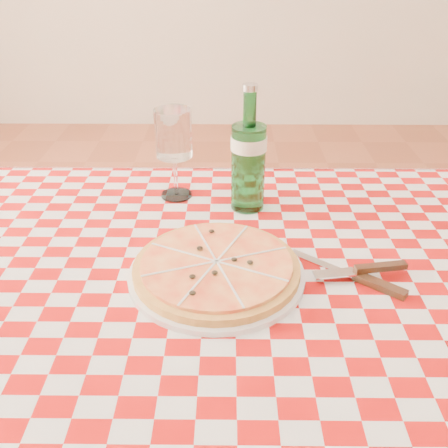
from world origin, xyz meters
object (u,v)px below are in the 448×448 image
at_px(pizza_plate, 216,267).
at_px(water_bottle, 249,149).
at_px(dining_table, 234,311).
at_px(wine_glass, 175,154).

distance_m(pizza_plate, water_bottle, 0.29).
height_order(dining_table, water_bottle, water_bottle).
bearing_deg(pizza_plate, dining_table, 34.45).
relative_size(pizza_plate, wine_glass, 1.52).
bearing_deg(water_bottle, wine_glass, 162.12).
bearing_deg(wine_glass, dining_table, -65.64).
xyz_separation_m(dining_table, water_bottle, (0.03, 0.24, 0.23)).
bearing_deg(wine_glass, pizza_plate, -72.38).
distance_m(dining_table, wine_glass, 0.38).
height_order(pizza_plate, water_bottle, water_bottle).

